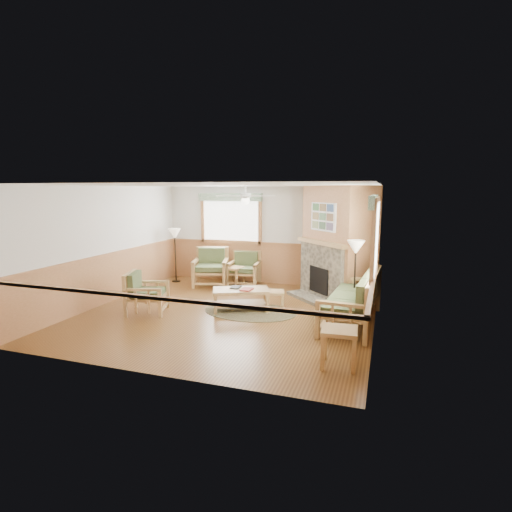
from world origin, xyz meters
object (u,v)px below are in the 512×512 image
(end_table_chairs, at_px, (234,276))
(end_table_sofa, at_px, (339,347))
(armchair_back_right, at_px, (244,269))
(armchair_left, at_px, (147,292))
(armchair_back_left, at_px, (211,267))
(floor_lamp_left, at_px, (175,255))
(footstool, at_px, (274,299))
(sofa, at_px, (351,299))
(coffee_table, at_px, (241,300))
(floor_lamp_right, at_px, (355,278))

(end_table_chairs, bearing_deg, end_table_sofa, -51.81)
(armchair_back_right, distance_m, armchair_left, 3.23)
(armchair_back_left, relative_size, floor_lamp_left, 0.66)
(armchair_back_right, bearing_deg, armchair_back_left, -164.66)
(armchair_back_right, height_order, armchair_left, armchair_back_right)
(footstool, bearing_deg, armchair_left, -153.70)
(sofa, bearing_deg, coffee_table, -89.13)
(armchair_back_left, relative_size, footstool, 2.38)
(end_table_sofa, bearing_deg, armchair_left, 161.54)
(end_table_sofa, xyz_separation_m, footstool, (-1.73, 2.64, -0.11))
(sofa, relative_size, armchair_back_right, 2.43)
(end_table_sofa, relative_size, footstool, 1.37)
(floor_lamp_left, relative_size, floor_lamp_right, 0.97)
(sofa, bearing_deg, floor_lamp_left, -108.77)
(armchair_back_right, height_order, footstool, armchair_back_right)
(footstool, height_order, floor_lamp_left, floor_lamp_left)
(coffee_table, relative_size, end_table_chairs, 2.28)
(end_table_chairs, bearing_deg, coffee_table, -64.78)
(armchair_left, distance_m, end_table_chairs, 2.97)
(end_table_chairs, distance_m, footstool, 2.27)
(armchair_back_right, distance_m, floor_lamp_right, 3.59)
(coffee_table, relative_size, footstool, 2.81)
(coffee_table, xyz_separation_m, end_table_chairs, (-0.98, 2.07, 0.02))
(armchair_back_left, height_order, floor_lamp_left, floor_lamp_left)
(armchair_left, relative_size, footstool, 2.07)
(armchair_left, bearing_deg, armchair_back_right, -37.95)
(sofa, distance_m, footstool, 1.86)
(end_table_sofa, bearing_deg, armchair_back_left, 134.04)
(armchair_back_left, bearing_deg, floor_lamp_left, 158.58)
(footstool, distance_m, floor_lamp_left, 3.76)
(armchair_back_left, xyz_separation_m, end_table_sofa, (3.96, -4.10, -0.22))
(armchair_back_right, xyz_separation_m, coffee_table, (0.75, -2.27, -0.21))
(sofa, distance_m, floor_lamp_left, 5.55)
(armchair_back_left, bearing_deg, floor_lamp_right, -36.40)
(sofa, height_order, armchair_back_left, armchair_back_left)
(end_table_sofa, bearing_deg, footstool, 123.29)
(armchair_back_left, bearing_deg, end_table_sofa, -62.46)
(armchair_left, bearing_deg, footstool, -81.49)
(armchair_back_right, bearing_deg, sofa, -44.11)
(armchair_back_left, relative_size, armchair_left, 1.15)
(armchair_back_right, xyz_separation_m, footstool, (1.37, -1.80, -0.27))
(end_table_sofa, distance_m, floor_lamp_right, 2.71)
(sofa, xyz_separation_m, end_table_sofa, (0.00, -2.03, -0.21))
(footstool, bearing_deg, floor_lamp_right, 0.90)
(end_table_chairs, bearing_deg, armchair_left, -107.32)
(sofa, height_order, coffee_table, sofa)
(armchair_back_right, xyz_separation_m, floor_lamp_right, (3.10, -1.77, 0.34))
(floor_lamp_left, bearing_deg, floor_lamp_right, -16.73)
(armchair_back_right, xyz_separation_m, end_table_chairs, (-0.23, -0.20, -0.19))
(armchair_back_left, xyz_separation_m, footstool, (2.23, -1.46, -0.32))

